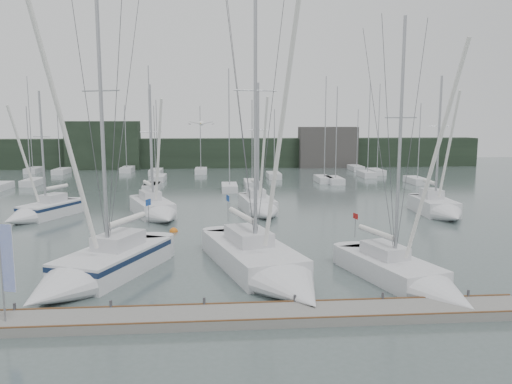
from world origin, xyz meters
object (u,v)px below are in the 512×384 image
sailboat_mid_a (38,212)px  sailboat_mid_e (440,209)px  sailboat_mid_c (261,208)px  sailboat_near_left (91,271)px  sailboat_mid_b (157,211)px  dock_banner (5,263)px  buoy_c (137,239)px  buoy_a (174,232)px  sailboat_near_right (413,279)px  sailboat_near_center (270,269)px

sailboat_mid_a → sailboat_mid_e: sailboat_mid_e is taller
sailboat_mid_c → sailboat_mid_e: 15.59m
sailboat_mid_c → sailboat_mid_e: sailboat_mid_e is taller
sailboat_near_left → sailboat_mid_b: 17.19m
sailboat_mid_c → dock_banner: size_ratio=3.03×
sailboat_mid_c → buoy_c: bearing=-145.9°
sailboat_near_left → buoy_a: size_ratio=26.40×
sailboat_near_right → sailboat_mid_e: sailboat_near_right is taller
buoy_c → dock_banner: dock_banner is taller
sailboat_near_center → dock_banner: size_ratio=4.15×
sailboat_near_center → dock_banner: (-11.03, -5.42, 2.20)m
sailboat_mid_b → dock_banner: 23.14m
sailboat_near_center → buoy_c: (-8.40, 9.91, -0.61)m
sailboat_near_center → sailboat_mid_e: size_ratio=1.31×
sailboat_near_left → sailboat_near_center: 9.19m
sailboat_near_left → sailboat_mid_c: sailboat_near_left is taller
sailboat_near_right → buoy_a: sailboat_near_right is taller
sailboat_mid_b → dock_banner: size_ratio=2.99×
sailboat_mid_e → dock_banner: sailboat_mid_e is taller
sailboat_mid_b → dock_banner: (-3.22, -22.80, 2.20)m
dock_banner → sailboat_mid_c: bearing=80.0°
sailboat_mid_e → buoy_a: 22.96m
sailboat_near_center → buoy_a: size_ratio=26.85×
sailboat_mid_b → buoy_a: size_ratio=19.29×
buoy_c → sailboat_mid_a: bearing=140.5°
sailboat_mid_c → dock_banner: sailboat_mid_c is taller
sailboat_mid_e → buoy_c: (-25.03, -6.09, -0.64)m
sailboat_near_left → sailboat_mid_a: (-8.52, 17.32, -0.06)m
sailboat_mid_a → buoy_c: sailboat_mid_a is taller
sailboat_mid_a → sailboat_mid_e: size_ratio=0.89×
sailboat_mid_a → buoy_a: size_ratio=18.28×
buoy_c → buoy_a: bearing=40.0°
sailboat_near_right → dock_banner: size_ratio=3.53×
dock_banner → buoy_a: bearing=91.0°
sailboat_mid_a → sailboat_mid_c: sailboat_mid_c is taller
sailboat_mid_e → dock_banner: bearing=-140.0°
sailboat_near_left → sailboat_near_right: size_ratio=1.16×
sailboat_mid_e → dock_banner: size_ratio=3.18×
sailboat_near_left → buoy_a: (3.23, 11.71, -0.67)m
sailboat_near_left → sailboat_near_right: sailboat_near_left is taller
sailboat_mid_b → buoy_a: (1.86, -5.42, -0.61)m
sailboat_near_center → dock_banner: bearing=-169.6°
buoy_c → dock_banner: size_ratio=0.13×
sailboat_near_center → buoy_c: bearing=114.5°
sailboat_near_left → sailboat_mid_c: bearing=83.3°
sailboat_mid_a → sailboat_mid_c: 18.92m
sailboat_near_right → sailboat_mid_e: 20.39m
sailboat_mid_b → dock_banner: bearing=-118.6°
sailboat_mid_e → sailboat_near_right: bearing=-116.0°
sailboat_near_left → sailboat_mid_e: size_ratio=1.29×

